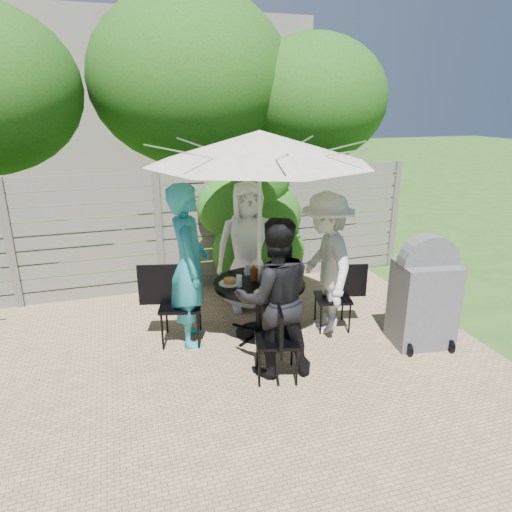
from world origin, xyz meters
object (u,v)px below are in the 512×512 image
object	(u,v)px
patio_table	(259,298)
chair_right	(333,310)
plate_front	(265,291)
plate_right	(288,278)
umbrella	(260,147)
person_back	(248,247)
chair_back	(246,286)
bbq_grill	(424,296)
person_left	(189,266)
person_front	(275,298)
glass_back	(247,270)
coffee_cup	(264,270)
chair_left	(180,319)
syrup_jug	(254,274)
plate_extra	(280,288)
glass_left	(239,281)
glass_right	(278,272)
plate_back	(254,270)
plate_left	(230,282)
glass_front	(272,284)
person_right	(326,264)

from	to	relation	value
patio_table	chair_right	bearing A→B (deg)	-6.82
plate_front	plate_right	distance (m)	0.51
umbrella	person_back	distance (m)	1.63
patio_table	chair_back	size ratio (longest dim) A/B	1.34
bbq_grill	person_left	bearing A→B (deg)	169.81
person_back	bbq_grill	bearing A→B (deg)	-36.98
person_front	glass_back	distance (m)	1.10
glass_back	coffee_cup	xyz separation A→B (m)	(0.20, -0.06, -0.01)
person_front	plate_front	world-z (taller)	person_front
chair_left	syrup_jug	size ratio (longest dim) A/B	6.25
plate_extra	glass_left	world-z (taller)	glass_left
chair_right	glass_right	world-z (taller)	chair_right
coffee_cup	chair_right	bearing A→B (deg)	-21.10
person_back	chair_left	bearing A→B (deg)	-139.42
coffee_cup	plate_extra	bearing A→B (deg)	-87.97
chair_back	plate_back	bearing A→B (deg)	-7.46
glass_right	bbq_grill	size ratio (longest dim) A/B	0.10
plate_left	plate_front	bearing A→B (deg)	-51.71
plate_right	glass_front	bearing A→B (deg)	-141.21
glass_back	glass_front	world-z (taller)	same
plate_right	coffee_cup	bearing A→B (deg)	133.05
syrup_jug	glass_front	bearing A→B (deg)	-68.68
person_left	glass_right	distance (m)	1.11
chair_left	glass_front	xyz separation A→B (m)	(1.03, -0.39, 0.48)
patio_table	person_right	size ratio (longest dim) A/B	0.68
person_back	coffee_cup	xyz separation A→B (m)	(0.03, -0.62, -0.13)
chair_back	plate_left	xyz separation A→B (m)	(-0.47, -0.92, 0.47)
chair_left	plate_left	distance (m)	0.75
chair_back	syrup_jug	world-z (taller)	chair_back
person_left	glass_right	xyz separation A→B (m)	(1.09, -0.02, -0.19)
plate_back	bbq_grill	world-z (taller)	bbq_grill
person_front	person_right	world-z (taller)	person_right
patio_table	glass_left	size ratio (longest dim) A/B	8.66
chair_right	plate_back	xyz separation A→B (m)	(-0.92, 0.47, 0.48)
person_right	glass_left	bearing A→B (deg)	-84.50
person_left	bbq_grill	size ratio (longest dim) A/B	1.42
chair_back	chair_right	size ratio (longest dim) A/B	1.04
person_front	plate_right	size ratio (longest dim) A/B	6.61
patio_table	chair_back	world-z (taller)	chair_back
bbq_grill	plate_back	bearing A→B (deg)	155.18
person_left	plate_back	world-z (taller)	person_left
plate_extra	plate_front	bearing A→B (deg)	-168.28
glass_left	coffee_cup	bearing A→B (deg)	35.38
glass_front	glass_left	bearing A→B (deg)	150.29
glass_left	person_right	bearing A→B (deg)	-1.22
patio_table	plate_extra	distance (m)	0.42
umbrella	plate_extra	distance (m)	1.60
chair_back	plate_extra	size ratio (longest dim) A/B	3.78
plate_front	syrup_jug	bearing A→B (deg)	91.61
plate_back	plate_left	bearing A→B (deg)	-141.71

